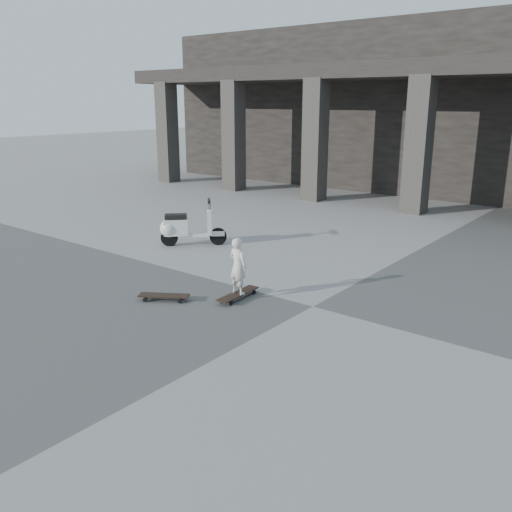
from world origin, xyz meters
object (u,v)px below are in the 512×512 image
Objects in this scene: skateboard_spare at (164,296)px; longboard at (238,294)px; child at (238,266)px; scooter at (182,228)px.

longboard is at bearing 10.50° from skateboard_spare.
child and scooter have the same top height.
longboard is at bearing -73.36° from scooter.
skateboard_spare is at bearing 129.91° from longboard.
child reaches higher than longboard.
scooter is at bearing 98.45° from skateboard_spare.
skateboard_spare is 0.69× the size of scooter.
longboard is 0.51m from child.
skateboard_spare is at bearing -92.73° from scooter.
child is (0.93, 0.86, 0.51)m from skateboard_spare.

